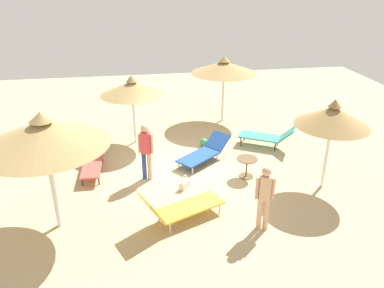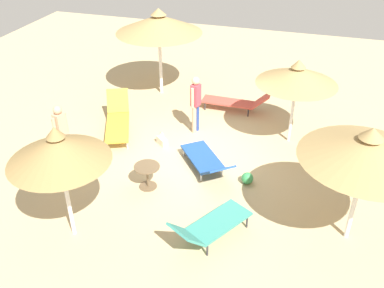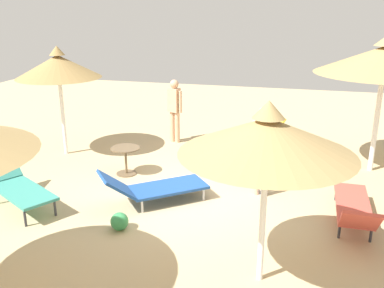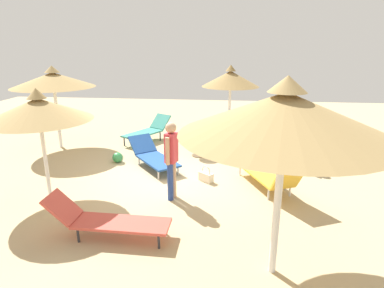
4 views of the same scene
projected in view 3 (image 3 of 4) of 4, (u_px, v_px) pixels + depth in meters
The scene contains 12 objects.
ground at pixel (188, 200), 8.35m from camera, with size 24.00×24.00×0.10m, color tan.
parasol_umbrella_edge at pixel (267, 136), 5.26m from camera, with size 2.21×2.21×2.48m.
parasol_umbrella_near_left at pixel (58, 66), 10.15m from camera, with size 2.01×2.01×2.65m.
lounge_chair_front at pixel (243, 140), 10.58m from camera, with size 1.46×2.23×0.99m.
lounge_chair_back at pixel (153, 187), 8.04m from camera, with size 1.80×1.99×0.71m.
lounge_chair_far_right at pixel (16, 184), 7.92m from camera, with size 1.53×1.98×0.84m.
lounge_chair_near_right at pixel (354, 208), 7.14m from camera, with size 2.22×0.60×0.78m.
person_standing_edge at pixel (175, 107), 11.44m from camera, with size 0.28×0.43×1.70m.
person_standing_center at pixel (263, 146), 8.17m from camera, with size 0.28×0.44×1.77m.
handbag at pixel (216, 171), 9.33m from camera, with size 0.40×0.37×0.41m.
side_table_round at pixel (126, 156), 9.39m from camera, with size 0.63×0.63×0.61m.
beach_ball at pixel (119, 221), 7.12m from camera, with size 0.30×0.30×0.30m, color #338C4C.
Camera 3 is at (7.34, 1.98, 3.57)m, focal length 40.33 mm.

